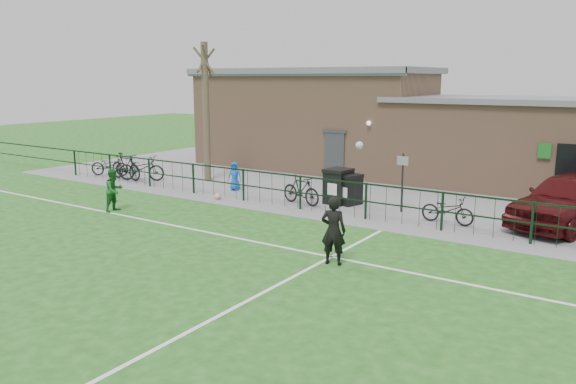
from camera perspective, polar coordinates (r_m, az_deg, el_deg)
The scene contains 21 objects.
ground at distance 12.64m, azimuth -12.90°, elevation -9.57°, with size 90.00×90.00×0.00m, color #1D5318.
paving_strip at distance 23.62m, azimuth 11.56°, elevation 0.34°, with size 34.00×13.00×0.02m, color slate.
pitch_line_touch at distance 18.58m, azimuth 4.82°, elevation -2.49°, with size 28.00×0.10×0.01m, color white.
pitch_line_mid at distance 15.48m, azimuth -2.07°, elevation -5.32°, with size 28.00×0.10×0.01m, color white.
pitch_line_perp at distance 11.35m, azimuth -5.79°, elevation -11.78°, with size 0.10×16.00×0.01m, color white.
perimeter_fence at distance 18.62m, azimuth 5.15°, elevation -0.58°, with size 28.00×0.10×1.20m, color black.
bare_tree at distance 24.97m, azimuth -8.33°, elevation 7.97°, with size 0.30×0.30×6.00m, color #4A3C2D.
wheelie_bin_left at distance 20.35m, azimuth 5.13°, elevation 0.48°, with size 0.78×0.89×1.18m, color black.
wheelie_bin_right at distance 20.22m, azimuth 6.22°, elevation 0.15°, with size 0.67×0.76×1.02m, color black.
sign_post at distance 19.25m, azimuth 11.52°, elevation 0.90°, with size 0.06×0.06×2.00m, color black.
car_maroon at distance 19.09m, azimuth 26.68°, elevation -0.71°, with size 1.96×4.88×1.66m, color #450C0E.
bicycle_a at distance 27.41m, azimuth -17.65°, elevation 2.60°, with size 0.64×1.83×0.96m, color black.
bicycle_b at distance 26.05m, azimuth -16.16°, elevation 2.51°, with size 0.56×2.00×1.20m, color black.
bicycle_c at distance 25.69m, azimuth -14.67°, elevation 2.37°, with size 0.74×2.11×1.11m, color black.
bicycle_d at distance 20.12m, azimuth 1.33°, elevation 0.21°, with size 0.49×1.75×1.05m, color black.
bicycle_e at distance 18.15m, azimuth 15.90°, elevation -1.76°, with size 0.58×1.67×0.88m, color black.
spectator_child at distance 22.76m, azimuth -5.43°, elevation 1.61°, with size 0.56×0.37×1.15m, color blue.
goalkeeper_kick at distance 13.75m, azimuth 4.71°, elevation -3.68°, with size 1.34×3.42×2.69m.
outfield_player at distance 20.03m, azimuth -17.24°, elevation 0.18°, with size 0.71×0.55×1.46m, color #1A5C22.
ball_ground at distance 21.21m, azimuth -7.17°, elevation -0.46°, with size 0.24×0.24×0.24m, color silver.
clubhouse at distance 26.40m, azimuth 12.48°, elevation 6.31°, with size 24.25×5.40×4.96m.
Camera 1 is at (8.71, -7.99, 4.48)m, focal length 35.00 mm.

